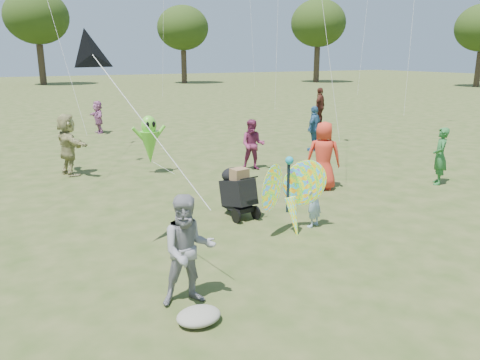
# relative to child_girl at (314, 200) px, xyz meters

# --- Properties ---
(ground) EXTENTS (160.00, 160.00, 0.00)m
(ground) POSITION_rel_child_girl_xyz_m (-1.32, -1.14, -0.57)
(ground) COLOR #51592B
(ground) RESTS_ON ground
(child_girl) EXTENTS (0.49, 0.42, 1.14)m
(child_girl) POSITION_rel_child_girl_xyz_m (0.00, 0.00, 0.00)
(child_girl) COLOR #94B0D1
(child_girl) RESTS_ON ground
(adult_man) EXTENTS (0.89, 0.75, 1.61)m
(adult_man) POSITION_rel_child_girl_xyz_m (-3.42, -1.65, 0.23)
(adult_man) COLOR gray
(adult_man) RESTS_ON ground
(grey_bag) EXTENTS (0.60, 0.49, 0.19)m
(grey_bag) POSITION_rel_child_girl_xyz_m (-3.52, -2.20, -0.47)
(grey_bag) COLOR gray
(grey_bag) RESTS_ON ground
(crowd_a) EXTENTS (1.04, 0.98, 1.79)m
(crowd_a) POSITION_rel_child_girl_xyz_m (1.92, 2.16, 0.32)
(crowd_a) COLOR red
(crowd_a) RESTS_ON ground
(crowd_c) EXTENTS (1.04, 0.81, 1.65)m
(crowd_c) POSITION_rel_child_girl_xyz_m (4.86, 6.44, 0.25)
(crowd_c) COLOR #32608B
(crowd_c) RESTS_ON ground
(crowd_d) EXTENTS (0.90, 1.76, 1.81)m
(crowd_d) POSITION_rel_child_girl_xyz_m (-3.70, 6.88, 0.34)
(crowd_d) COLOR tan
(crowd_d) RESTS_ON ground
(crowd_e) EXTENTS (0.95, 0.91, 1.55)m
(crowd_e) POSITION_rel_child_girl_xyz_m (1.38, 4.92, 0.20)
(crowd_e) COLOR #7C294F
(crowd_e) RESTS_ON ground
(crowd_f) EXTENTS (0.66, 0.67, 1.56)m
(crowd_f) POSITION_rel_child_girl_xyz_m (5.01, 1.04, 0.21)
(crowd_f) COLOR #276830
(crowd_f) RESTS_ON ground
(crowd_h) EXTENTS (1.18, 0.97, 1.88)m
(crowd_h) POSITION_rel_child_girl_xyz_m (9.02, 11.50, 0.37)
(crowd_h) COLOR #4F231A
(crowd_h) RESTS_ON ground
(crowd_j) EXTENTS (0.52, 1.38, 1.46)m
(crowd_j) POSITION_rel_child_girl_xyz_m (-1.28, 14.32, 0.16)
(crowd_j) COLOR #A15C8D
(crowd_j) RESTS_ON ground
(jogging_stroller) EXTENTS (0.57, 1.09, 1.09)m
(jogging_stroller) POSITION_rel_child_girl_xyz_m (-1.07, 1.33, 0.04)
(jogging_stroller) COLOR black
(jogging_stroller) RESTS_ON ground
(butterfly_kite) EXTENTS (1.74, 0.75, 1.75)m
(butterfly_kite) POSITION_rel_child_girl_xyz_m (-0.63, -0.06, 0.21)
(butterfly_kite) COLOR #EA243D
(butterfly_kite) RESTS_ON ground
(delta_kite_rig) EXTENTS (1.53, 2.33, 2.57)m
(delta_kite_rig) POSITION_rel_child_girl_xyz_m (-4.09, 0.44, 2.86)
(delta_kite_rig) COLOR black
(delta_kite_rig) RESTS_ON ground
(alien_kite) EXTENTS (1.12, 0.69, 1.74)m
(alien_kite) POSITION_rel_child_girl_xyz_m (-1.56, 5.89, 0.40)
(alien_kite) COLOR #60CC30
(alien_kite) RESTS_ON ground
(tree_line) EXTENTS (91.78, 33.60, 10.79)m
(tree_line) POSITION_rel_child_girl_xyz_m (2.35, 43.85, 6.29)
(tree_line) COLOR #3A2D21
(tree_line) RESTS_ON ground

